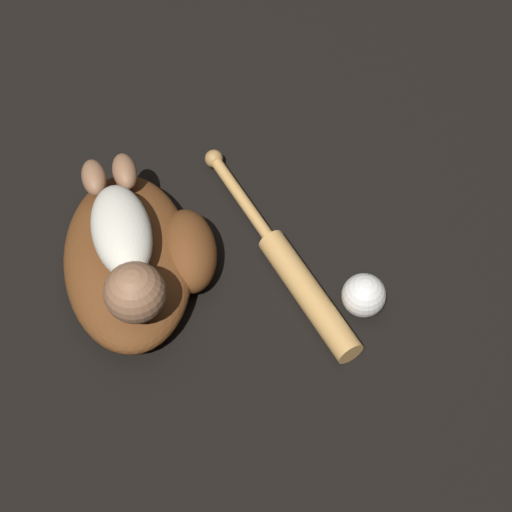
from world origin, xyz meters
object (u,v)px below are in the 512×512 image
(baseball_glove, at_px, (138,259))
(baseball, at_px, (364,295))
(baseball_bat, at_px, (294,273))
(baby_figure, at_px, (125,246))

(baseball_glove, height_order, baseball, baseball_glove)
(baseball_bat, xyz_separation_m, baseball, (0.09, 0.09, 0.01))
(baseball_glove, relative_size, baby_figure, 1.13)
(baseball_bat, relative_size, baseball, 6.50)
(baby_figure, xyz_separation_m, baseball_bat, (0.07, 0.26, -0.11))
(baseball, bearing_deg, baseball_glove, -119.84)
(baseball_glove, relative_size, baseball, 5.29)
(baby_figure, xyz_separation_m, baseball, (0.16, 0.35, -0.10))
(baseball, bearing_deg, baseball_bat, -134.95)
(baseball_bat, distance_m, baseball, 0.13)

